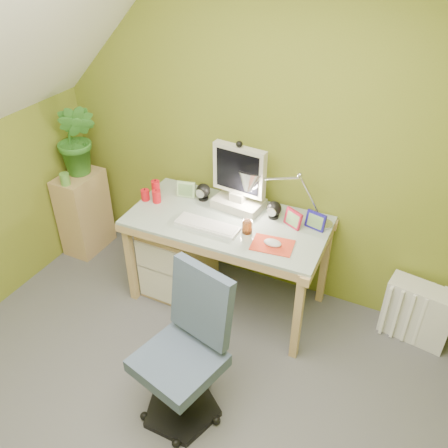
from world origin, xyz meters
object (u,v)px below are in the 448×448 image
at_px(monitor, 239,177).
at_px(task_chair, 178,362).
at_px(desk_lamp, 303,187).
at_px(side_ledge, 84,212).
at_px(desk, 227,261).
at_px(potted_plant, 77,139).
at_px(radiator, 418,312).

xyz_separation_m(monitor, task_chair, (0.18, -1.17, -0.52)).
relative_size(desk_lamp, side_ledge, 0.78).
height_order(desk, potted_plant, potted_plant).
bearing_deg(desk, side_ledge, 174.94).
height_order(desk, task_chair, task_chair).
relative_size(monitor, side_ledge, 0.68).
bearing_deg(desk_lamp, desk, -151.10).
bearing_deg(desk_lamp, radiator, 10.42).
xyz_separation_m(monitor, potted_plant, (-1.34, -0.06, 0.04)).
height_order(side_ledge, task_chair, task_chair).
relative_size(desk_lamp, task_chair, 0.62).
distance_m(desk, task_chair, 1.00).
height_order(side_ledge, potted_plant, potted_plant).
bearing_deg(radiator, potted_plant, -169.29).
distance_m(desk_lamp, potted_plant, 1.79).
bearing_deg(task_chair, desk_lamp, 90.78).
xyz_separation_m(potted_plant, task_chair, (1.52, -1.11, -0.56)).
relative_size(side_ledge, task_chair, 0.80).
bearing_deg(task_chair, monitor, 112.61).
xyz_separation_m(desk, desk_lamp, (0.45, 0.18, 0.63)).
xyz_separation_m(side_ledge, radiator, (2.67, 0.16, -0.13)).
bearing_deg(potted_plant, monitor, 2.51).
relative_size(desk, potted_plant, 2.27).
distance_m(desk_lamp, side_ledge, 1.93).
bearing_deg(potted_plant, side_ledge, -114.71).
bearing_deg(radiator, desk, -161.69).
distance_m(desk, desk_lamp, 0.80).
xyz_separation_m(desk, side_ledge, (-1.36, 0.07, -0.01)).
bearing_deg(potted_plant, desk, -5.17).
xyz_separation_m(desk, monitor, (0.00, 0.18, 0.60)).
bearing_deg(side_ledge, radiator, 3.40).
distance_m(side_ledge, potted_plant, 0.65).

